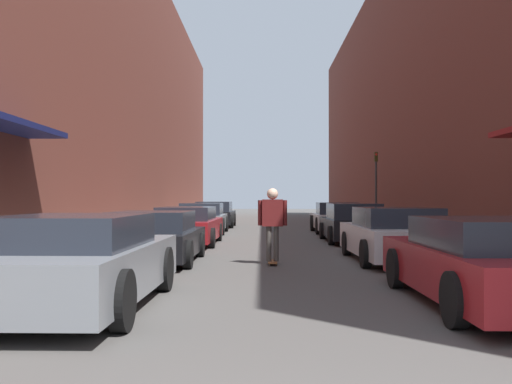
{
  "coord_description": "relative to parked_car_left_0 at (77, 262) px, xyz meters",
  "views": [
    {
      "loc": [
        -0.34,
        -1.82,
        1.51
      ],
      "look_at": [
        -0.49,
        12.18,
        1.64
      ],
      "focal_mm": 40.0,
      "sensor_mm": 36.0,
      "label": 1
    }
  ],
  "objects": [
    {
      "name": "parked_car_right_3",
      "position": [
        5.69,
        16.7,
        0.0
      ],
      "size": [
        1.97,
        4.13,
        1.3
      ],
      "color": "silver",
      "rests_on": "ground"
    },
    {
      "name": "curb_strip_left",
      "position": [
        -1.88,
        18.7,
        -0.57
      ],
      "size": [
        1.8,
        49.19,
        0.12
      ],
      "color": "gray",
      "rests_on": "ground"
    },
    {
      "name": "parked_car_left_3",
      "position": [
        0.0,
        16.2,
        -0.01
      ],
      "size": [
        2.01,
        4.01,
        1.27
      ],
      "color": "gray",
      "rests_on": "ground"
    },
    {
      "name": "parked_car_right_2",
      "position": [
        5.59,
        11.63,
        -0.01
      ],
      "size": [
        1.94,
        4.29,
        1.31
      ],
      "color": "black",
      "rests_on": "ground"
    },
    {
      "name": "skateboarder",
      "position": [
        2.75,
        5.09,
        0.42
      ],
      "size": [
        0.66,
        0.78,
        1.71
      ],
      "color": "brown",
      "rests_on": "ground"
    },
    {
      "name": "building_row_left",
      "position": [
        -4.78,
        18.69,
        5.93
      ],
      "size": [
        4.9,
        49.19,
        13.12
      ],
      "color": "brown",
      "rests_on": "ground"
    },
    {
      "name": "parked_car_left_2",
      "position": [
        0.12,
        10.55,
        -0.04
      ],
      "size": [
        1.99,
        4.6,
        1.21
      ],
      "color": "maroon",
      "rests_on": "ground"
    },
    {
      "name": "parked_car_left_1",
      "position": [
        0.0,
        5.46,
        -0.06
      ],
      "size": [
        2.07,
        3.99,
        1.19
      ],
      "color": "black",
      "rests_on": "ground"
    },
    {
      "name": "parked_car_right_0",
      "position": [
        5.65,
        0.26,
        -0.03
      ],
      "size": [
        2.0,
        4.73,
        1.22
      ],
      "color": "maroon",
      "rests_on": "ground"
    },
    {
      "name": "parked_car_left_0",
      "position": [
        0.0,
        0.0,
        0.0
      ],
      "size": [
        2.08,
        4.56,
        1.27
      ],
      "color": "gray",
      "rests_on": "ground"
    },
    {
      "name": "ground",
      "position": [
        2.86,
        13.78,
        -0.63
      ],
      "size": [
        108.21,
        108.21,
        0.0
      ],
      "primitive_type": "plane",
      "color": "#4C4947"
    },
    {
      "name": "parked_car_right_1",
      "position": [
        5.63,
        5.75,
        -0.01
      ],
      "size": [
        2.01,
        4.43,
        1.27
      ],
      "color": "silver",
      "rests_on": "ground"
    },
    {
      "name": "traffic_light",
      "position": [
        7.9,
        19.23,
        1.67
      ],
      "size": [
        0.16,
        0.22,
        3.53
      ],
      "color": "#2D2D2D",
      "rests_on": "curb_strip_right"
    },
    {
      "name": "building_row_right",
      "position": [
        10.49,
        18.69,
        5.85
      ],
      "size": [
        4.9,
        49.19,
        12.96
      ],
      "color": "brown",
      "rests_on": "ground"
    },
    {
      "name": "curb_strip_right",
      "position": [
        7.59,
        18.7,
        -0.57
      ],
      "size": [
        1.8,
        49.19,
        0.12
      ],
      "color": "gray",
      "rests_on": "ground"
    },
    {
      "name": "parked_car_left_4",
      "position": [
        0.09,
        21.38,
        -0.0
      ],
      "size": [
        2.04,
        4.05,
        1.3
      ],
      "color": "black",
      "rests_on": "ground"
    }
  ]
}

